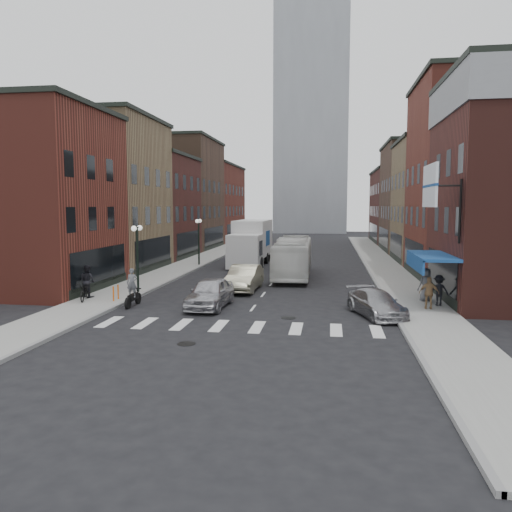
{
  "coord_description": "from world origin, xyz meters",
  "views": [
    {
      "loc": [
        3.87,
        -24.05,
        5.27
      ],
      "look_at": [
        -0.52,
        5.55,
        2.24
      ],
      "focal_mm": 35.0,
      "sensor_mm": 36.0,
      "label": 1
    }
  ],
  "objects": [
    {
      "name": "box_truck",
      "position": [
        -3.1,
        19.73,
        1.95
      ],
      "size": [
        2.93,
        9.13,
        3.95
      ],
      "rotation": [
        0.0,
        0.0,
        -0.03
      ],
      "color": "silver",
      "rests_on": "ground"
    },
    {
      "name": "ped_right_b",
      "position": [
        8.8,
        1.38,
        0.96
      ],
      "size": [
        1.01,
        0.6,
        1.62
      ],
      "primitive_type": "imported",
      "rotation": [
        0.0,
        0.0,
        3.01
      ],
      "color": "#906E49",
      "rests_on": "sidewalk_right"
    },
    {
      "name": "transit_bus",
      "position": [
        1.2,
        12.83,
        1.46
      ],
      "size": [
        2.67,
        10.56,
        2.93
      ],
      "primitive_type": "imported",
      "rotation": [
        0.0,
        0.0,
        0.02
      ],
      "color": "silver",
      "rests_on": "ground"
    },
    {
      "name": "sedan_left_far",
      "position": [
        -1.35,
        6.24,
        0.79
      ],
      "size": [
        1.83,
        4.85,
        1.58
      ],
      "primitive_type": "imported",
      "rotation": [
        0.0,
        0.0,
        -0.03
      ],
      "color": "#B7B294",
      "rests_on": "ground"
    },
    {
      "name": "bldg_right_mid_b",
      "position": [
        14.99,
        24.0,
        5.65
      ],
      "size": [
        10.3,
        10.2,
        11.3
      ],
      "color": "olive",
      "rests_on": "ground"
    },
    {
      "name": "curb_right",
      "position": [
        7.0,
        22.0,
        0.0
      ],
      "size": [
        0.2,
        74.0,
        0.16
      ],
      "primitive_type": "cube",
      "color": "gray",
      "rests_on": "ground"
    },
    {
      "name": "sedan_left_near",
      "position": [
        -2.22,
        0.82,
        0.77
      ],
      "size": [
        2.02,
        4.59,
        1.54
      ],
      "primitive_type": "imported",
      "rotation": [
        0.0,
        0.0,
        -0.05
      ],
      "color": "silver",
      "rests_on": "ground"
    },
    {
      "name": "ped_right_a",
      "position": [
        9.46,
        2.34,
        0.94
      ],
      "size": [
        1.07,
        0.62,
        1.58
      ],
      "primitive_type": "imported",
      "rotation": [
        0.0,
        0.0,
        3.25
      ],
      "color": "black",
      "rests_on": "sidewalk_right"
    },
    {
      "name": "ground",
      "position": [
        0.0,
        0.0,
        0.0
      ],
      "size": [
        160.0,
        160.0,
        0.0
      ],
      "primitive_type": "plane",
      "color": "black",
      "rests_on": "ground"
    },
    {
      "name": "streetlamp_near",
      "position": [
        -7.4,
        4.0,
        2.91
      ],
      "size": [
        0.32,
        1.22,
        4.11
      ],
      "color": "black",
      "rests_on": "ground"
    },
    {
      "name": "bike_rack",
      "position": [
        -7.6,
        1.3,
        0.55
      ],
      "size": [
        0.08,
        0.68,
        0.8
      ],
      "color": "#D8590C",
      "rests_on": "sidewalk_left"
    },
    {
      "name": "bldg_right_far_b",
      "position": [
        14.99,
        49.0,
        5.15
      ],
      "size": [
        10.3,
        16.2,
        10.3
      ],
      "color": "#481F19",
      "rests_on": "ground"
    },
    {
      "name": "bldg_left_mid_b",
      "position": [
        -14.99,
        24.0,
        5.15
      ],
      "size": [
        10.3,
        10.2,
        10.3
      ],
      "color": "#481F19",
      "rests_on": "ground"
    },
    {
      "name": "bldg_left_mid_a",
      "position": [
        -14.99,
        14.0,
        6.15
      ],
      "size": [
        10.3,
        10.2,
        12.3
      ],
      "color": "olive",
      "rests_on": "ground"
    },
    {
      "name": "bldg_left_near",
      "position": [
        -14.99,
        4.5,
        5.65
      ],
      "size": [
        10.3,
        9.2,
        11.3
      ],
      "color": "maroon",
      "rests_on": "ground"
    },
    {
      "name": "curb_left",
      "position": [
        -7.0,
        22.0,
        0.0
      ],
      "size": [
        0.2,
        74.0,
        0.16
      ],
      "primitive_type": "cube",
      "color": "gray",
      "rests_on": "ground"
    },
    {
      "name": "bldg_left_far_b",
      "position": [
        -14.99,
        49.0,
        5.65
      ],
      "size": [
        10.3,
        16.2,
        11.3
      ],
      "color": "maroon",
      "rests_on": "ground"
    },
    {
      "name": "sidewalk_left",
      "position": [
        -8.5,
        22.0,
        0.07
      ],
      "size": [
        3.0,
        74.0,
        0.15
      ],
      "primitive_type": "cube",
      "color": "gray",
      "rests_on": "ground"
    },
    {
      "name": "bldg_right_far_a",
      "position": [
        14.99,
        35.0,
        6.15
      ],
      "size": [
        10.3,
        12.2,
        12.3
      ],
      "color": "#483224",
      "rests_on": "ground"
    },
    {
      "name": "streetlamp_far",
      "position": [
        -7.4,
        18.0,
        2.91
      ],
      "size": [
        0.32,
        1.22,
        4.11
      ],
      "color": "black",
      "rests_on": "ground"
    },
    {
      "name": "bldg_left_far_a",
      "position": [
        -14.99,
        35.0,
        6.65
      ],
      "size": [
        10.3,
        12.2,
        13.3
      ],
      "color": "#483224",
      "rests_on": "ground"
    },
    {
      "name": "distant_tower",
      "position": [
        0.0,
        78.0,
        25.0
      ],
      "size": [
        14.0,
        14.0,
        50.0
      ],
      "primitive_type": "cube",
      "color": "#9399A0",
      "rests_on": "ground"
    },
    {
      "name": "ped_right_c",
      "position": [
        9.04,
        3.55,
        1.04
      ],
      "size": [
        1.02,
        0.87,
        1.78
      ],
      "primitive_type": "imported",
      "rotation": [
        0.0,
        0.0,
        3.56
      ],
      "color": "#595B61",
      "rests_on": "sidewalk_right"
    },
    {
      "name": "awning_blue",
      "position": [
        8.93,
        2.5,
        2.63
      ],
      "size": [
        1.8,
        5.0,
        0.78
      ],
      "color": "navy",
      "rests_on": "ground"
    },
    {
      "name": "ped_left_solo",
      "position": [
        -9.55,
        1.94,
        1.07
      ],
      "size": [
        1.01,
        0.79,
        1.83
      ],
      "primitive_type": "imported",
      "rotation": [
        0.0,
        0.0,
        2.78
      ],
      "color": "black",
      "rests_on": "sidewalk_left"
    },
    {
      "name": "sidewalk_right",
      "position": [
        8.5,
        22.0,
        0.07
      ],
      "size": [
        3.0,
        74.0,
        0.15
      ],
      "primitive_type": "cube",
      "color": "gray",
      "rests_on": "ground"
    },
    {
      "name": "bldg_right_mid_a",
      "position": [
        15.0,
        14.0,
        7.15
      ],
      "size": [
        10.3,
        10.2,
        14.3
      ],
      "color": "maroon",
      "rests_on": "ground"
    },
    {
      "name": "crosswalk_stripes",
      "position": [
        0.0,
        -3.0,
        0.0
      ],
      "size": [
        12.0,
        2.2,
        0.01
      ],
      "primitive_type": "cube",
      "color": "silver",
      "rests_on": "ground"
    },
    {
      "name": "parked_bicycle",
      "position": [
        -9.22,
        0.99,
        0.64
      ],
      "size": [
        1.1,
        1.98,
        0.98
      ],
      "primitive_type": "imported",
      "rotation": [
        0.0,
        0.0,
        0.25
      ],
      "color": "black",
      "rests_on": "sidewalk_left"
    },
    {
      "name": "curb_car",
      "position": [
        6.12,
        0.0,
        0.62
      ],
      "size": [
        3.05,
        4.59,
        1.24
      ],
      "primitive_type": "imported",
      "rotation": [
        0.0,
        0.0,
        0.34
      ],
      "color": "#A4A4A8",
      "rests_on": "ground"
    },
    {
      "name": "motorcycle_rider",
      "position": [
        -6.3,
        0.47,
        0.94
      ],
      "size": [
        0.57,
        1.98,
        2.01
      ],
      "rotation": [
        0.0,
        0.0,
        0.05
      ],
      "color": "black",
      "rests_on": "ground"
    },
    {
      "name": "billboard_sign",
      "position": [
        8.59,
        0.5,
        6.13
      ],
      "size": [
        1.52,
        3.0,
        3.7
      ],
      "color": "black",
      "rests_on": "ground"
    }
  ]
}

